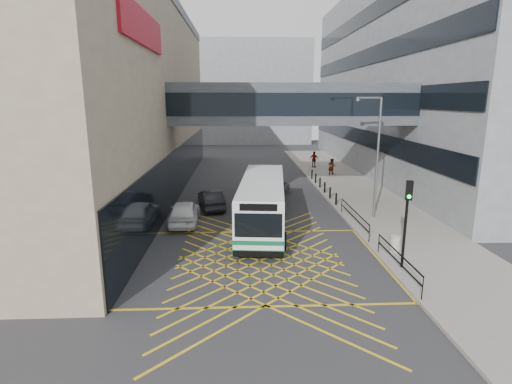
{
  "coord_description": "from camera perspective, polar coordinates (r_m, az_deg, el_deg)",
  "views": [
    {
      "loc": [
        -1.0,
        -18.53,
        7.85
      ],
      "look_at": [
        0.0,
        4.0,
        2.6
      ],
      "focal_mm": 28.0,
      "sensor_mm": 36.0,
      "label": 1
    }
  ],
  "objects": [
    {
      "name": "kerb_railings",
      "position": [
        22.63,
        16.09,
        -5.37
      ],
      "size": [
        0.05,
        12.54,
        1.0
      ],
      "color": "black",
      "rests_on": "pavement"
    },
    {
      "name": "bus",
      "position": [
        24.65,
        0.94,
        -1.42
      ],
      "size": [
        3.62,
        11.31,
        3.11
      ],
      "rotation": [
        0.0,
        0.0,
        -0.1
      ],
      "color": "silver",
      "rests_on": "ground"
    },
    {
      "name": "car_white",
      "position": [
        26.09,
        -10.17,
        -2.83
      ],
      "size": [
        2.17,
        4.98,
        1.56
      ],
      "primitive_type": "imported",
      "rotation": [
        0.0,
        0.0,
        3.18
      ],
      "color": "white",
      "rests_on": "ground"
    },
    {
      "name": "car_dark",
      "position": [
        29.4,
        -6.44,
        -1.08
      ],
      "size": [
        2.67,
        4.67,
        1.38
      ],
      "primitive_type": "imported",
      "rotation": [
        0.0,
        0.0,
        3.37
      ],
      "color": "black",
      "rests_on": "ground"
    },
    {
      "name": "traffic_light",
      "position": [
        19.3,
        20.76,
        -2.67
      ],
      "size": [
        0.33,
        0.5,
        4.19
      ],
      "rotation": [
        0.0,
        0.0,
        -0.26
      ],
      "color": "black",
      "rests_on": "pavement"
    },
    {
      "name": "car_silver",
      "position": [
        33.29,
        2.75,
        0.75
      ],
      "size": [
        3.17,
        5.09,
        1.47
      ],
      "primitive_type": "imported",
      "rotation": [
        0.0,
        0.0,
        2.88
      ],
      "color": "gray",
      "rests_on": "ground"
    },
    {
      "name": "pedestrian_b",
      "position": [
        42.84,
        10.89,
        3.61
      ],
      "size": [
        0.85,
        0.58,
        1.6
      ],
      "primitive_type": "imported",
      "rotation": [
        0.0,
        0.0,
        0.18
      ],
      "color": "gray",
      "rests_on": "pavement"
    },
    {
      "name": "street_lamp",
      "position": [
        26.91,
        16.68,
        5.67
      ],
      "size": [
        1.78,
        0.42,
        7.84
      ],
      "rotation": [
        0.0,
        0.0,
        0.12
      ],
      "color": "slate",
      "rests_on": "pavement"
    },
    {
      "name": "box_junction",
      "position": [
        20.14,
        0.51,
        -9.82
      ],
      "size": [
        12.0,
        9.0,
        0.01
      ],
      "color": "gold",
      "rests_on": "ground"
    },
    {
      "name": "pavement",
      "position": [
        35.84,
        13.73,
        0.2
      ],
      "size": [
        6.0,
        54.0,
        0.16
      ],
      "primitive_type": "cube",
      "color": "gray",
      "rests_on": "ground"
    },
    {
      "name": "bollards",
      "position": [
        35.06,
        9.45,
        1.0
      ],
      "size": [
        0.14,
        10.14,
        0.9
      ],
      "color": "black",
      "rests_on": "pavement"
    },
    {
      "name": "building_whsmith",
      "position": [
        38.48,
        -29.4,
        11.68
      ],
      "size": [
        24.17,
        42.0,
        16.0
      ],
      "color": "gray",
      "rests_on": "ground"
    },
    {
      "name": "building_right",
      "position": [
        49.37,
        28.8,
        14.04
      ],
      "size": [
        24.09,
        44.0,
        20.0
      ],
      "color": "gray",
      "rests_on": "ground"
    },
    {
      "name": "litter_bin",
      "position": [
        21.92,
        19.24,
        -7.03
      ],
      "size": [
        0.48,
        0.48,
        0.84
      ],
      "primitive_type": "cylinder",
      "color": "#ADA89E",
      "rests_on": "pavement"
    },
    {
      "name": "ground",
      "position": [
        20.14,
        0.51,
        -9.83
      ],
      "size": [
        120.0,
        120.0,
        0.0
      ],
      "primitive_type": "plane",
      "color": "#333335"
    },
    {
      "name": "pedestrian_a",
      "position": [
        42.07,
        10.67,
        3.53
      ],
      "size": [
        0.76,
        0.61,
        1.72
      ],
      "primitive_type": "imported",
      "rotation": [
        0.0,
        0.0,
        3.33
      ],
      "color": "gray",
      "rests_on": "pavement"
    },
    {
      "name": "pedestrian_c",
      "position": [
        46.65,
        8.32,
        4.63
      ],
      "size": [
        1.21,
        1.06,
        1.86
      ],
      "primitive_type": "imported",
      "rotation": [
        0.0,
        0.0,
        2.54
      ],
      "color": "gray",
      "rests_on": "pavement"
    },
    {
      "name": "skybridge",
      "position": [
        30.79,
        5.04,
        12.4
      ],
      "size": [
        20.0,
        4.1,
        3.0
      ],
      "color": "#40454A",
      "rests_on": "ground"
    },
    {
      "name": "building_far",
      "position": [
        78.54,
        -3.37,
        13.92
      ],
      "size": [
        28.0,
        16.0,
        18.0
      ],
      "primitive_type": "cube",
      "color": "gray",
      "rests_on": "ground"
    }
  ]
}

